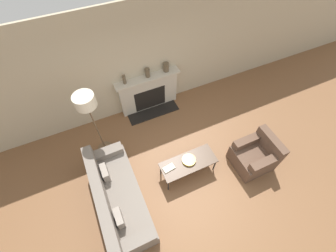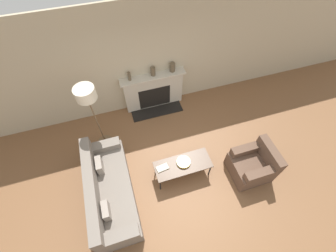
{
  "view_description": "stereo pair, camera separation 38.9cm",
  "coord_description": "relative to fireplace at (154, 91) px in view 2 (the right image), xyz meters",
  "views": [
    {
      "loc": [
        -1.08,
        -1.54,
        4.85
      ],
      "look_at": [
        0.24,
        1.37,
        0.45
      ],
      "focal_mm": 24.0,
      "sensor_mm": 36.0,
      "label": 1
    },
    {
      "loc": [
        -0.72,
        -1.67,
        4.85
      ],
      "look_at": [
        0.24,
        1.37,
        0.45
      ],
      "focal_mm": 24.0,
      "sensor_mm": 36.0,
      "label": 2
    }
  ],
  "objects": [
    {
      "name": "ground_plane",
      "position": [
        -0.2,
        -2.53,
        -0.53
      ],
      "size": [
        18.0,
        18.0,
        0.0
      ],
      "primitive_type": "plane",
      "color": "brown"
    },
    {
      "name": "wall_back",
      "position": [
        -0.2,
        0.14,
        0.92
      ],
      "size": [
        18.0,
        0.06,
        2.9
      ],
      "color": "#BCAD8E",
      "rests_on": "ground_plane"
    },
    {
      "name": "fireplace",
      "position": [
        0.0,
        0.0,
        0.0
      ],
      "size": [
        1.68,
        0.59,
        1.08
      ],
      "color": "beige",
      "rests_on": "ground_plane"
    },
    {
      "name": "couch",
      "position": [
        -1.59,
        -2.27,
        -0.21
      ],
      "size": [
        0.84,
        2.15,
        0.86
      ],
      "rotation": [
        0.0,
        0.0,
        1.57
      ],
      "color": "slate",
      "rests_on": "ground_plane"
    },
    {
      "name": "armchair_near",
      "position": [
        1.55,
        -2.65,
        -0.2
      ],
      "size": [
        0.84,
        0.79,
        0.84
      ],
      "rotation": [
        0.0,
        0.0,
        -1.57
      ],
      "color": "brown",
      "rests_on": "ground_plane"
    },
    {
      "name": "coffee_table",
      "position": [
        0.04,
        -2.23,
        -0.1
      ],
      "size": [
        1.23,
        0.5,
        0.46
      ],
      "color": "#4C3828",
      "rests_on": "ground_plane"
    },
    {
      "name": "bowl",
      "position": [
        0.06,
        -2.2,
        -0.03
      ],
      "size": [
        0.3,
        0.3,
        0.05
      ],
      "color": "gold",
      "rests_on": "coffee_table"
    },
    {
      "name": "book",
      "position": [
        -0.41,
        -2.19,
        -0.05
      ],
      "size": [
        0.27,
        0.18,
        0.02
      ],
      "rotation": [
        0.0,
        0.0,
        0.12
      ],
      "color": "#B2A893",
      "rests_on": "coffee_table"
    },
    {
      "name": "floor_lamp",
      "position": [
        -1.53,
        -0.84,
        1.04
      ],
      "size": [
        0.41,
        0.41,
        1.87
      ],
      "color": "brown",
      "rests_on": "ground_plane"
    },
    {
      "name": "mantel_vase_left",
      "position": [
        -0.57,
        0.01,
        0.67
      ],
      "size": [
        0.08,
        0.08,
        0.23
      ],
      "color": "brown",
      "rests_on": "fireplace"
    },
    {
      "name": "mantel_vase_center_left",
      "position": [
        0.02,
        0.01,
        0.67
      ],
      "size": [
        0.12,
        0.12,
        0.23
      ],
      "color": "brown",
      "rests_on": "fireplace"
    },
    {
      "name": "mantel_vase_center_right",
      "position": [
        0.52,
        0.01,
        0.67
      ],
      "size": [
        0.14,
        0.14,
        0.23
      ],
      "color": "brown",
      "rests_on": "fireplace"
    }
  ]
}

